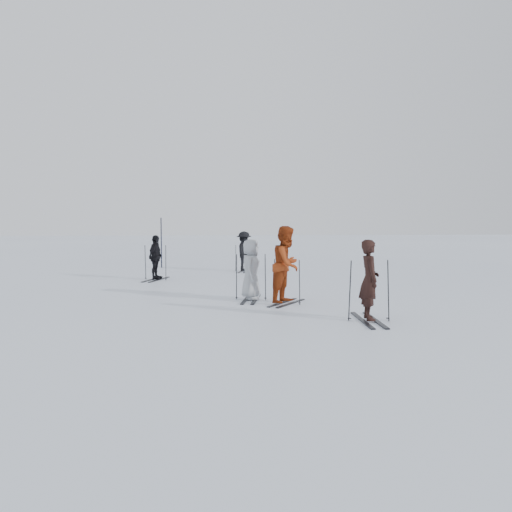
{
  "coord_description": "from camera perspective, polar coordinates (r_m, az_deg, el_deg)",
  "views": [
    {
      "loc": [
        -1.58,
        -15.02,
        2.13
      ],
      "look_at": [
        0.0,
        1.0,
        1.0
      ],
      "focal_mm": 35.0,
      "sensor_mm": 36.0,
      "label": 1
    }
  ],
  "objects": [
    {
      "name": "ground",
      "position": [
        15.25,
        0.37,
        -4.01
      ],
      "size": [
        120.0,
        120.0,
        0.0
      ],
      "primitive_type": "plane",
      "color": "silver",
      "rests_on": "ground"
    },
    {
      "name": "skier_near_dark",
      "position": [
        10.88,
        12.82,
        -2.81
      ],
      "size": [
        0.45,
        0.65,
        1.71
      ],
      "primitive_type": "imported",
      "rotation": [
        0.0,
        0.0,
        1.5
      ],
      "color": "black",
      "rests_on": "ground"
    },
    {
      "name": "skier_red",
      "position": [
        12.86,
        3.54,
        -1.09
      ],
      "size": [
        1.16,
        1.21,
        1.97
      ],
      "primitive_type": "imported",
      "rotation": [
        0.0,
        0.0,
        0.96
      ],
      "color": "maroon",
      "rests_on": "ground"
    },
    {
      "name": "skier_grey",
      "position": [
        13.45,
        -0.59,
        -1.62
      ],
      "size": [
        0.67,
        0.88,
        1.62
      ],
      "primitive_type": "imported",
      "rotation": [
        0.0,
        0.0,
        1.36
      ],
      "color": "#A2A8AB",
      "rests_on": "ground"
    },
    {
      "name": "skier_uphill_left",
      "position": [
        18.41,
        -11.42,
        -0.22
      ],
      "size": [
        0.66,
        1.01,
        1.59
      ],
      "primitive_type": "imported",
      "rotation": [
        0.0,
        0.0,
        1.25
      ],
      "color": "black",
      "rests_on": "ground"
    },
    {
      "name": "skier_uphill_far",
      "position": [
        21.13,
        -1.38,
        0.49
      ],
      "size": [
        0.84,
        1.19,
        1.67
      ],
      "primitive_type": "imported",
      "rotation": [
        0.0,
        0.0,
        1.35
      ],
      "color": "black",
      "rests_on": "ground"
    },
    {
      "name": "skis_near_dark",
      "position": [
        10.9,
        12.81,
        -3.76
      ],
      "size": [
        1.91,
        1.1,
        1.35
      ],
      "primitive_type": null,
      "rotation": [
        0.0,
        0.0,
        1.5
      ],
      "color": "black",
      "rests_on": "ground"
    },
    {
      "name": "skis_red",
      "position": [
        12.9,
        3.53,
        -2.84
      ],
      "size": [
        1.82,
        1.63,
        1.18
      ],
      "primitive_type": null,
      "rotation": [
        0.0,
        0.0,
        0.96
      ],
      "color": "black",
      "rests_on": "ground"
    },
    {
      "name": "skis_grey",
      "position": [
        13.47,
        -0.59,
        -2.33
      ],
      "size": [
        1.91,
        1.27,
        1.28
      ],
      "primitive_type": null,
      "rotation": [
        0.0,
        0.0,
        1.36
      ],
      "color": "black",
      "rests_on": "ground"
    },
    {
      "name": "skis_uphill_left",
      "position": [
        18.43,
        -11.41,
        -0.67
      ],
      "size": [
        1.99,
        1.46,
        1.3
      ],
      "primitive_type": null,
      "rotation": [
        0.0,
        0.0,
        1.25
      ],
      "color": "black",
      "rests_on": "ground"
    },
    {
      "name": "skis_uphill_far",
      "position": [
        21.14,
        -1.38,
        -0.19
      ],
      "size": [
        1.74,
        1.17,
        1.16
      ],
      "primitive_type": null,
      "rotation": [
        0.0,
        0.0,
        1.35
      ],
      "color": "black",
      "rests_on": "ground"
    },
    {
      "name": "piste_marker",
      "position": [
        23.23,
        -10.77,
        1.51
      ],
      "size": [
        0.05,
        0.05,
        2.29
      ],
      "primitive_type": "cylinder",
      "rotation": [
        0.0,
        0.0,
        -0.0
      ],
      "color": "black",
      "rests_on": "ground"
    }
  ]
}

